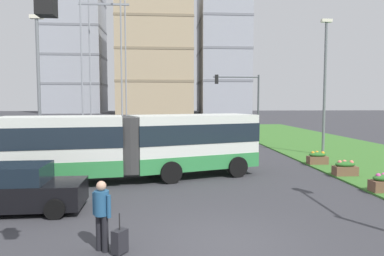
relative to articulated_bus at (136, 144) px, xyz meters
The scene contains 15 objects.
ground_plane 8.41m from the articulated_bus, 69.26° to the right, with size 260.00×260.00×0.00m, color #38383D.
articulated_bus is the anchor object (origin of this frame).
car_navy_sedan 10.91m from the articulated_bus, 106.68° to the left, with size 4.48×2.18×1.58m.
car_black_sedan 5.96m from the articulated_bus, 127.92° to the right, with size 4.45×2.13×1.58m.
pedestrian_crossing 8.01m from the articulated_bus, 91.25° to the right, with size 0.49×0.38×1.74m.
rolling_suitcase 8.29m from the articulated_bus, 88.07° to the right, with size 0.40×0.43×0.97m.
flower_planter_2 10.16m from the articulated_bus, ahead, with size 1.10×0.56×0.74m.
flower_planter_3 10.54m from the articulated_bus, 15.60° to the left, with size 1.10×0.56×0.74m.
traffic_light_far_right 16.73m from the articulated_bus, 59.77° to the left, with size 4.14×0.28×6.00m.
streetlight_left 7.28m from the articulated_bus, 147.03° to the left, with size 0.70×0.28×8.36m.
streetlight_median 13.89m from the articulated_bus, 27.40° to the left, with size 0.70×0.28×9.04m.
apartment_tower_west 105.07m from the articulated_bus, 105.37° to the left, with size 18.04×15.03×52.09m.
apartment_tower_westcentre 91.45m from the articulated_bus, 90.93° to the left, with size 22.14×16.07×36.10m.
apartment_tower_centre 97.54m from the articulated_bus, 78.23° to the left, with size 14.73×20.13×37.47m.
transmission_pylon 44.85m from the articulated_bus, 101.21° to the left, with size 9.00×6.24×29.24m.
Camera 1 is at (-1.54, -8.75, 3.66)m, focal length 32.80 mm.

